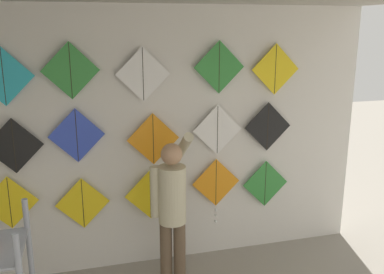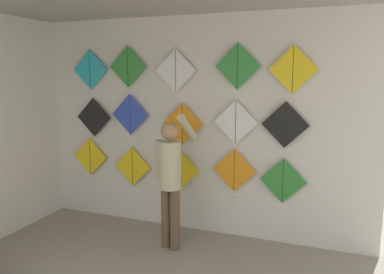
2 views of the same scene
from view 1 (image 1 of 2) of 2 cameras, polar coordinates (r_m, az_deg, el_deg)
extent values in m
cube|color=silver|center=(4.57, -5.62, -0.47)|extent=(4.86, 0.06, 2.80)
cylinder|color=brown|center=(4.39, -3.46, -15.62)|extent=(0.12, 0.12, 0.75)
cylinder|color=brown|center=(4.39, -1.67, -15.63)|extent=(0.12, 0.12, 0.75)
cylinder|color=beige|center=(4.10, -2.67, -7.69)|extent=(0.27, 0.27, 0.56)
sphere|color=tan|center=(3.96, -2.74, -2.29)|extent=(0.20, 0.20, 0.20)
cylinder|color=beige|center=(4.10, -4.94, -7.27)|extent=(0.09, 0.09, 0.50)
cylinder|color=beige|center=(4.15, -1.13, -1.21)|extent=(0.09, 0.46, 0.36)
cube|color=yellow|center=(4.65, -23.14, -8.05)|extent=(0.55, 0.01, 0.55)
cylinder|color=black|center=(4.65, -23.15, -8.06)|extent=(0.01, 0.01, 0.53)
cube|color=yellow|center=(4.63, -14.36, -8.57)|extent=(0.55, 0.01, 0.55)
cylinder|color=black|center=(4.62, -14.36, -8.58)|extent=(0.01, 0.01, 0.53)
cube|color=yellow|center=(4.67, -5.58, -7.65)|extent=(0.55, 0.01, 0.55)
cylinder|color=black|center=(4.67, -5.57, -7.66)|extent=(0.01, 0.01, 0.53)
cube|color=orange|center=(4.81, 3.22, -6.09)|extent=(0.55, 0.01, 0.55)
cylinder|color=black|center=(4.81, 3.22, -6.10)|extent=(0.01, 0.01, 0.53)
sphere|color=white|center=(4.93, 3.20, -9.69)|extent=(0.04, 0.04, 0.04)
sphere|color=white|center=(4.96, 3.19, -10.42)|extent=(0.04, 0.04, 0.04)
sphere|color=white|center=(4.99, 3.18, -11.15)|extent=(0.04, 0.04, 0.04)
cube|color=#338C38|center=(5.05, 9.75, -6.15)|extent=(0.55, 0.01, 0.55)
cylinder|color=black|center=(5.05, 9.75, -6.16)|extent=(0.01, 0.01, 0.53)
cube|color=black|center=(4.46, -22.66, -1.11)|extent=(0.55, 0.01, 0.55)
cylinder|color=black|center=(4.45, -22.67, -1.12)|extent=(0.01, 0.01, 0.53)
cube|color=blue|center=(4.40, -15.13, 0.19)|extent=(0.55, 0.01, 0.55)
cylinder|color=black|center=(4.40, -15.13, 0.18)|extent=(0.01, 0.01, 0.53)
cube|color=orange|center=(4.48, -5.19, -0.27)|extent=(0.55, 0.01, 0.55)
cylinder|color=black|center=(4.48, -5.19, -0.28)|extent=(0.01, 0.01, 0.53)
cube|color=white|center=(4.64, 3.41, 0.95)|extent=(0.55, 0.01, 0.55)
cylinder|color=black|center=(4.64, 3.42, 0.94)|extent=(0.01, 0.01, 0.53)
cube|color=black|center=(4.85, 10.05, 1.36)|extent=(0.55, 0.01, 0.55)
cylinder|color=black|center=(4.85, 10.06, 1.36)|extent=(0.01, 0.01, 0.53)
cube|color=#28B2C6|center=(4.34, -23.87, 7.38)|extent=(0.55, 0.01, 0.55)
cylinder|color=black|center=(4.34, -23.88, 7.37)|extent=(0.01, 0.01, 0.53)
cube|color=#338C38|center=(4.29, -15.90, 8.50)|extent=(0.55, 0.01, 0.55)
cylinder|color=black|center=(4.29, -15.90, 8.50)|extent=(0.01, 0.01, 0.53)
cube|color=white|center=(4.34, -6.56, 8.31)|extent=(0.55, 0.01, 0.55)
cylinder|color=black|center=(4.34, -6.55, 8.31)|extent=(0.01, 0.01, 0.53)
cube|color=#338C38|center=(4.53, 3.65, 9.27)|extent=(0.55, 0.01, 0.55)
cylinder|color=black|center=(4.53, 3.66, 9.27)|extent=(0.01, 0.01, 0.53)
cube|color=yellow|center=(4.78, 11.06, 8.85)|extent=(0.55, 0.01, 0.55)
cylinder|color=black|center=(4.78, 11.07, 8.85)|extent=(0.01, 0.01, 0.53)
camera|label=2|loc=(2.61, 76.11, -7.38)|focal=35.00mm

